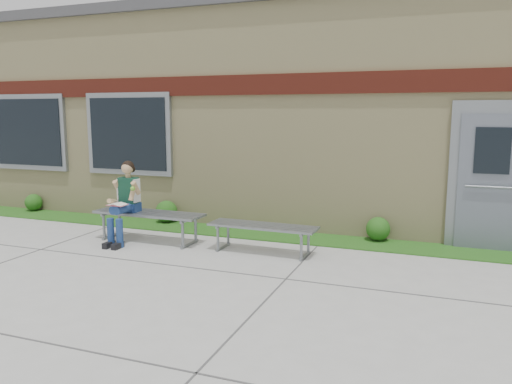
% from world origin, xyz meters
% --- Properties ---
extents(ground, '(80.00, 80.00, 0.00)m').
position_xyz_m(ground, '(0.00, 0.00, 0.00)').
color(ground, '#9E9E99').
rests_on(ground, ground).
extents(grass_strip, '(16.00, 0.80, 0.02)m').
position_xyz_m(grass_strip, '(0.00, 2.60, 0.01)').
color(grass_strip, '#1B5215').
rests_on(grass_strip, ground).
extents(school_building, '(16.20, 6.22, 4.20)m').
position_xyz_m(school_building, '(-0.00, 5.99, 2.10)').
color(school_building, beige).
rests_on(school_building, ground).
extents(bench_left, '(1.90, 0.57, 0.49)m').
position_xyz_m(bench_left, '(-1.69, 1.55, 0.38)').
color(bench_left, slate).
rests_on(bench_left, ground).
extents(bench_right, '(1.68, 0.51, 0.43)m').
position_xyz_m(bench_right, '(0.31, 1.55, 0.33)').
color(bench_right, slate).
rests_on(bench_right, ground).
extents(girl, '(0.46, 0.76, 1.34)m').
position_xyz_m(girl, '(-2.01, 1.35, 0.72)').
color(girl, navy).
rests_on(girl, ground).
extents(shrub_west, '(0.36, 0.36, 0.36)m').
position_xyz_m(shrub_west, '(-5.42, 2.85, 0.20)').
color(shrub_west, '#1B5215').
rests_on(shrub_west, grass_strip).
extents(shrub_mid, '(0.42, 0.42, 0.42)m').
position_xyz_m(shrub_mid, '(-2.14, 2.85, 0.23)').
color(shrub_mid, '#1B5215').
rests_on(shrub_mid, grass_strip).
extents(shrub_east, '(0.39, 0.39, 0.39)m').
position_xyz_m(shrub_east, '(1.87, 2.85, 0.22)').
color(shrub_east, '#1B5215').
rests_on(shrub_east, grass_strip).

